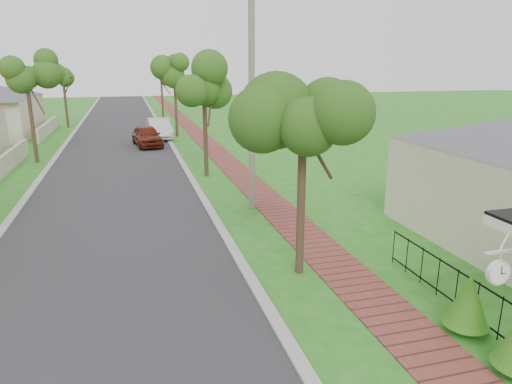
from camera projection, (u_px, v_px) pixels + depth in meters
name	position (u px, v px, depth m)	size (l,w,h in m)	color
ground	(273.00, 382.00, 8.24)	(160.00, 160.00, 0.00)	#24721B
road	(117.00, 165.00, 26.01)	(7.00, 120.00, 0.02)	#28282B
kerb_right	(181.00, 162.00, 26.96)	(0.30, 120.00, 0.10)	#9E9E99
kerb_left	(48.00, 169.00, 25.07)	(0.30, 120.00, 0.10)	#9E9E99
sidewalk	(224.00, 159.00, 27.63)	(1.50, 120.00, 0.03)	brown
picket_fence	(500.00, 317.00, 9.37)	(0.03, 8.02, 1.00)	black
street_trees	(115.00, 80.00, 31.17)	(10.70, 37.65, 5.89)	#382619
parked_car_red	(147.00, 136.00, 31.82)	(1.69, 4.19, 1.43)	#5C1A0D
parked_car_white	(159.00, 129.00, 35.14)	(1.61, 4.62, 1.52)	silver
near_tree	(304.00, 107.00, 11.38)	(2.21, 2.21, 5.67)	#382619
utility_pole	(252.00, 89.00, 16.85)	(1.20, 0.24, 9.19)	gray
station_clock	(499.00, 271.00, 8.21)	(0.80, 0.13, 0.67)	white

